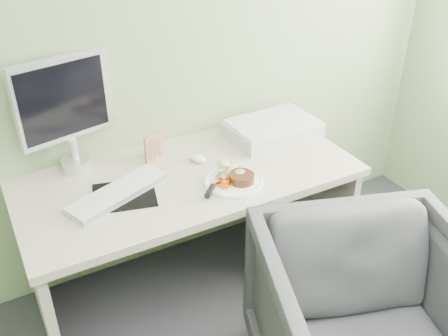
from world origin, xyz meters
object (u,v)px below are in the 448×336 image
desk (190,205)px  plate (234,182)px  desk_chair (368,332)px  monitor (66,109)px  scanner (272,129)px

desk → plate: plate is taller
desk → desk_chair: desk_chair is taller
plate → monitor: (-0.60, 0.49, 0.30)m
desk → monitor: (-0.45, 0.31, 0.49)m
desk → desk_chair: size_ratio=1.86×
plate → monitor: monitor is taller
monitor → desk_chair: (0.80, -1.24, -0.65)m
desk → scanner: scanner is taller
desk → scanner: size_ratio=3.37×
plate → scanner: 0.53m
monitor → desk_chair: size_ratio=0.64×
desk_chair → plate: bearing=123.5°
plate → desk_chair: bearing=-75.3°
desk → desk_chair: (0.34, -0.93, -0.16)m
desk → plate: (0.15, -0.17, 0.19)m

